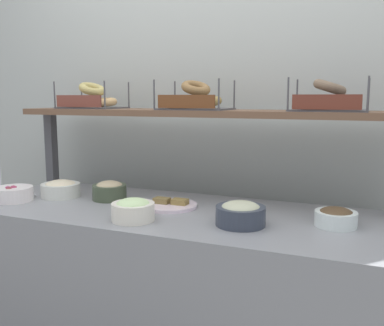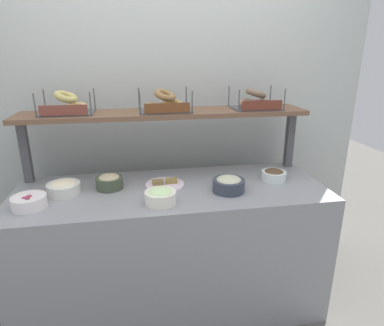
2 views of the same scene
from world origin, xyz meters
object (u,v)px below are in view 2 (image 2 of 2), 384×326
at_px(bowl_tuna_salad, 229,184).
at_px(bagel_basket_everything, 164,104).
at_px(bowl_scallion_spread, 160,196).
at_px(serving_spoon_near_plate, 27,195).
at_px(bowl_beet_salad, 29,202).
at_px(bowl_hummus, 109,181).
at_px(bowl_chocolate_spread, 274,175).
at_px(bagel_basket_poppy, 255,102).
at_px(bowl_potato_salad, 64,187).
at_px(bagel_basket_plain, 67,106).
at_px(serving_plate_white, 165,184).

xyz_separation_m(bowl_tuna_salad, bagel_basket_everything, (-0.34, 0.36, 0.43)).
distance_m(bowl_scallion_spread, serving_spoon_near_plate, 0.80).
bearing_deg(bowl_beet_salad, bowl_hummus, 26.10).
xyz_separation_m(bowl_hummus, bowl_chocolate_spread, (1.04, -0.04, -0.01)).
height_order(serving_spoon_near_plate, bagel_basket_poppy, bagel_basket_poppy).
bearing_deg(bowl_potato_salad, bowl_chocolate_spread, -0.10).
relative_size(serving_spoon_near_plate, bagel_basket_plain, 0.49).
distance_m(bowl_chocolate_spread, bagel_basket_everything, 0.84).
xyz_separation_m(bowl_tuna_salad, serving_plate_white, (-0.37, 0.15, -0.04)).
xyz_separation_m(serving_spoon_near_plate, bagel_basket_everything, (0.84, 0.22, 0.47)).
xyz_separation_m(bowl_tuna_salad, bowl_chocolate_spread, (0.34, 0.13, -0.01)).
height_order(bowl_scallion_spread, bowl_potato_salad, bowl_scallion_spread).
bearing_deg(bowl_tuna_salad, bowl_beet_salad, -178.43).
relative_size(bowl_chocolate_spread, bagel_basket_everything, 0.49).
relative_size(bowl_scallion_spread, bowl_beet_salad, 0.96).
bearing_deg(bowl_chocolate_spread, bowl_tuna_salad, -159.68).
relative_size(bowl_tuna_salad, bowl_hummus, 1.18).
distance_m(serving_spoon_near_plate, bagel_basket_poppy, 1.54).
bearing_deg(bowl_hummus, serving_plate_white, -3.70).
bearing_deg(bowl_tuna_salad, bowl_chocolate_spread, 20.32).
height_order(bowl_scallion_spread, serving_plate_white, bowl_scallion_spread).
height_order(bagel_basket_plain, bagel_basket_everything, same).
relative_size(serving_spoon_near_plate, bagel_basket_poppy, 0.50).
distance_m(bowl_scallion_spread, bowl_potato_salad, 0.59).
distance_m(bowl_hummus, bagel_basket_plain, 0.53).
distance_m(bowl_beet_salad, bowl_chocolate_spread, 1.46).
relative_size(bowl_scallion_spread, bagel_basket_poppy, 0.55).
bearing_deg(serving_plate_white, bowl_hummus, 176.30).
bearing_deg(bowl_beet_salad, bagel_basket_poppy, 15.73).
bearing_deg(bagel_basket_poppy, serving_plate_white, -161.72).
bearing_deg(bagel_basket_poppy, bowl_hummus, -168.98).
xyz_separation_m(bowl_potato_salad, bagel_basket_poppy, (1.24, 0.23, 0.44)).
bearing_deg(bowl_chocolate_spread, bagel_basket_everything, 161.23).
height_order(bowl_tuna_salad, serving_spoon_near_plate, bowl_tuna_salad).
bearing_deg(bowl_scallion_spread, bowl_hummus, 136.81).
distance_m(bowl_chocolate_spread, serving_spoon_near_plate, 1.51).
bearing_deg(bagel_basket_poppy, serving_spoon_near_plate, -171.32).
height_order(bowl_tuna_salad, bowl_hummus, bowl_tuna_salad).
bearing_deg(serving_plate_white, bagel_basket_poppy, 18.28).
height_order(bowl_beet_salad, bagel_basket_plain, bagel_basket_plain).
distance_m(bowl_beet_salad, bagel_basket_plain, 0.63).
bearing_deg(serving_spoon_near_plate, bowl_tuna_salad, -6.73).
distance_m(serving_plate_white, bagel_basket_everything, 0.51).
relative_size(bowl_scallion_spread, bowl_potato_salad, 0.91).
bearing_deg(serving_plate_white, bagel_basket_everything, 81.75).
bearing_deg(serving_spoon_near_plate, bowl_hummus, 3.73).
xyz_separation_m(bowl_scallion_spread, bagel_basket_poppy, (0.69, 0.46, 0.43)).
height_order(serving_plate_white, bagel_basket_everything, bagel_basket_everything).
xyz_separation_m(bowl_tuna_salad, bagel_basket_plain, (-0.94, 0.38, 0.43)).
distance_m(bowl_scallion_spread, serving_plate_white, 0.26).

